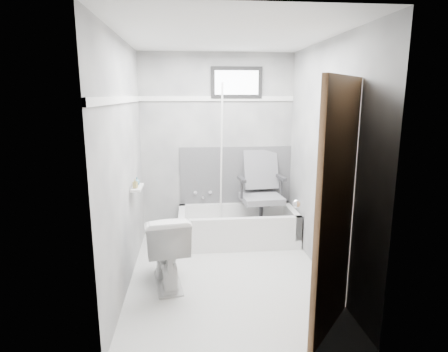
{
  "coord_description": "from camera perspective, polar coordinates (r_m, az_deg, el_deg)",
  "views": [
    {
      "loc": [
        -0.38,
        -3.62,
        1.86
      ],
      "look_at": [
        0.0,
        0.35,
        1.0
      ],
      "focal_mm": 30.0,
      "sensor_mm": 36.0,
      "label": 1
    }
  ],
  "objects": [
    {
      "name": "trim_back",
      "position": [
        4.92,
        -1.05,
        11.72
      ],
      "size": [
        2.0,
        0.02,
        0.06
      ],
      "primitive_type": "cube",
      "color": "white",
      "rests_on": "wall_back"
    },
    {
      "name": "bathtub",
      "position": [
        4.87,
        2.07,
        -7.61
      ],
      "size": [
        1.5,
        0.7,
        0.42
      ],
      "primitive_type": null,
      "color": "silver",
      "rests_on": "floor"
    },
    {
      "name": "office_chair",
      "position": [
        4.84,
        5.73,
        -2.49
      ],
      "size": [
        0.65,
        0.65,
        1.04
      ],
      "primitive_type": null,
      "rotation": [
        0.0,
        0.0,
        0.09
      ],
      "color": "slate",
      "rests_on": "bathtub"
    },
    {
      "name": "faucet",
      "position": [
        5.06,
        -3.24,
        -2.83
      ],
      "size": [
        0.26,
        0.1,
        0.16
      ],
      "primitive_type": null,
      "color": "silver",
      "rests_on": "wall_back"
    },
    {
      "name": "soap_bottle_b",
      "position": [
        4.13,
        -13.13,
        -0.73
      ],
      "size": [
        0.09,
        0.09,
        0.08
      ],
      "primitive_type": "imported",
      "rotation": [
        0.0,
        0.0,
        0.66
      ],
      "color": "teal",
      "rests_on": "shelf"
    },
    {
      "name": "ceiling",
      "position": [
        3.67,
        0.55,
        20.63
      ],
      "size": [
        2.6,
        2.6,
        0.0
      ],
      "primitive_type": "plane",
      "rotation": [
        3.14,
        0.0,
        0.0
      ],
      "color": "silver",
      "rests_on": "floor"
    },
    {
      "name": "window",
      "position": [
        4.94,
        1.92,
        14.03
      ],
      "size": [
        0.66,
        0.04,
        0.4
      ],
      "primitive_type": null,
      "color": "black",
      "rests_on": "wall_back"
    },
    {
      "name": "wall_left",
      "position": [
        3.73,
        -14.97,
        1.57
      ],
      "size": [
        0.02,
        2.6,
        2.4
      ],
      "primitive_type": "cube",
      "color": "#5E5E63",
      "rests_on": "floor"
    },
    {
      "name": "wall_back",
      "position": [
        4.97,
        -1.04,
        4.56
      ],
      "size": [
        2.0,
        0.02,
        2.4
      ],
      "primitive_type": "cube",
      "color": "#5E5E63",
      "rests_on": "floor"
    },
    {
      "name": "door",
      "position": [
        2.83,
        23.65,
        -6.55
      ],
      "size": [
        0.78,
        0.78,
        2.0
      ],
      "primitive_type": null,
      "color": "brown",
      "rests_on": "floor"
    },
    {
      "name": "backerboard",
      "position": [
        5.06,
        1.81,
        0.08
      ],
      "size": [
        1.5,
        0.02,
        0.78
      ],
      "primitive_type": "cube",
      "color": "#4C4C4F",
      "rests_on": "wall_back"
    },
    {
      "name": "floor",
      "position": [
        4.08,
        0.48,
        -14.91
      ],
      "size": [
        2.6,
        2.6,
        0.0
      ],
      "primitive_type": "plane",
      "color": "silver",
      "rests_on": "ground"
    },
    {
      "name": "pole",
      "position": [
        4.76,
        -0.41,
        2.39
      ],
      "size": [
        0.02,
        0.34,
        1.93
      ],
      "primitive_type": "cylinder",
      "rotation": [
        0.17,
        0.0,
        0.0
      ],
      "color": "white",
      "rests_on": "bathtub"
    },
    {
      "name": "wall_right",
      "position": [
        3.92,
        15.2,
        2.07
      ],
      "size": [
        0.02,
        2.6,
        2.4
      ],
      "primitive_type": "cube",
      "color": "#5E5E63",
      "rests_on": "floor"
    },
    {
      "name": "trim_left",
      "position": [
        3.67,
        -15.3,
        11.13
      ],
      "size": [
        0.02,
        2.6,
        0.06
      ],
      "primitive_type": "cube",
      "color": "white",
      "rests_on": "wall_left"
    },
    {
      "name": "shelf",
      "position": [
        4.09,
        -13.06,
        -1.73
      ],
      "size": [
        0.1,
        0.32,
        0.02
      ],
      "primitive_type": "cube",
      "color": "silver",
      "rests_on": "wall_left"
    },
    {
      "name": "toilet",
      "position": [
        3.82,
        -8.8,
        -10.92
      ],
      "size": [
        0.54,
        0.81,
        0.74
      ],
      "primitive_type": "imported",
      "rotation": [
        0.0,
        0.0,
        3.3
      ],
      "color": "white",
      "rests_on": "floor"
    },
    {
      "name": "soap_bottle_a",
      "position": [
        4.0,
        -13.39,
        -1.09
      ],
      "size": [
        0.05,
        0.05,
        0.1
      ],
      "primitive_type": "imported",
      "rotation": [
        0.0,
        0.0,
        -0.24
      ],
      "color": "#96894B",
      "rests_on": "shelf"
    },
    {
      "name": "wall_front",
      "position": [
        2.44,
        3.67,
        -3.57
      ],
      "size": [
        2.0,
        0.02,
        2.4
      ],
      "primitive_type": "cube",
      "color": "#5E5E63",
      "rests_on": "floor"
    }
  ]
}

